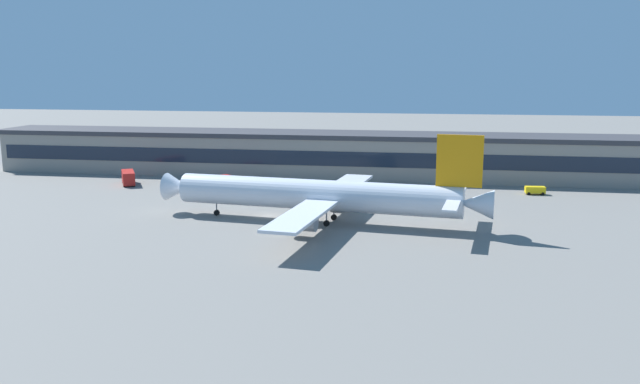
% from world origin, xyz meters
% --- Properties ---
extents(ground_plane, '(600.00, 600.00, 0.00)m').
position_xyz_m(ground_plane, '(0.00, 0.00, 0.00)').
color(ground_plane, slate).
extents(terminal_building, '(176.75, 16.92, 11.58)m').
position_xyz_m(terminal_building, '(0.00, 50.07, 5.81)').
color(terminal_building, gray).
rests_on(terminal_building, ground_plane).
extents(airliner, '(63.22, 54.32, 17.12)m').
position_xyz_m(airliner, '(11.16, -3.81, 5.20)').
color(airliner, silver).
rests_on(airliner, ground_plane).
extents(follow_me_car, '(4.53, 2.28, 1.85)m').
position_xyz_m(follow_me_car, '(54.83, 31.45, 1.09)').
color(follow_me_car, yellow).
rests_on(follow_me_car, ground_plane).
extents(baggage_tug, '(3.79, 2.43, 1.85)m').
position_xyz_m(baggage_tug, '(-27.97, 32.17, 1.09)').
color(baggage_tug, white).
rests_on(baggage_tug, ground_plane).
extents(fuel_truck, '(6.50, 8.71, 3.35)m').
position_xyz_m(fuel_truck, '(-42.66, 28.21, 1.88)').
color(fuel_truck, red).
rests_on(fuel_truck, ground_plane).
extents(crew_van, '(5.26, 5.21, 2.55)m').
position_xyz_m(crew_van, '(-17.68, 30.13, 1.46)').
color(crew_van, red).
rests_on(crew_van, ground_plane).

